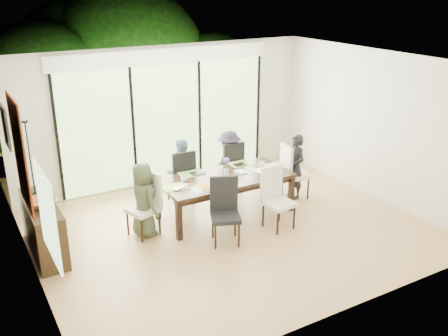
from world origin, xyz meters
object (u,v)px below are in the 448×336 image
cup_c (262,164)px  chair_near_right (279,199)px  person_right_end (295,167)px  cup_b (236,174)px  person_far_right (229,162)px  chair_far_left (180,176)px  vase (227,172)px  table_top (226,178)px  bowl (41,203)px  person_left_end (143,200)px  sideboard (44,228)px  person_far_left (181,171)px  chair_right_end (296,171)px  chair_far_right (228,166)px  cup_a (184,179)px  chair_left_end (143,205)px  laptop (183,187)px  chair_near_left (226,212)px

cup_c → chair_near_right: bearing=-107.2°
person_right_end → cup_b: person_right_end is taller
person_far_right → chair_far_left: bearing=-12.2°
person_far_right → vase: size_ratio=10.75×
table_top → chair_near_right: bearing=-60.1°
person_right_end → cup_b: bearing=-84.8°
cup_b → bowl: (-3.12, 0.20, 0.11)m
chair_near_right → person_left_end: size_ratio=0.85×
vase → sideboard: bearing=177.1°
person_left_end → person_far_left: same height
chair_right_end → chair_far_right: (-0.95, 0.85, 0.00)m
chair_far_right → person_far_left: bearing=2.2°
cup_a → chair_far_right: bearing=29.2°
chair_far_left → person_far_right: person_far_right is taller
person_right_end → cup_b: 1.34m
vase → cup_a: (-0.75, 0.10, -0.01)m
chair_left_end → laptop: bearing=64.5°
table_top → person_right_end: bearing=0.0°
chair_near_left → person_far_right: bearing=80.3°
chair_near_left → vase: (0.55, 0.92, 0.24)m
person_left_end → sideboard: (-1.49, 0.20, -0.20)m
person_right_end → chair_near_right: bearing=-47.5°
person_far_left → bowl: (-2.52, -0.73, 0.25)m
laptop → cup_a: 0.29m
cup_b → sideboard: 3.16m
cup_c → person_right_end: bearing=-8.4°
table_top → chair_right_end: (1.50, 0.00, -0.16)m
person_right_end → bowl: bearing=-90.4°
person_left_end → cup_b: size_ratio=12.90×
chair_far_right → chair_near_right: 1.72m
chair_near_left → bowl: size_ratio=2.43×
person_right_end → vase: person_right_end is taller
chair_far_right → chair_right_end: bearing=139.2°
chair_left_end → sideboard: bearing=-114.6°
chair_far_right → cup_c: chair_far_right is taller
chair_left_end → cup_b: bearing=69.8°
chair_left_end → person_far_left: person_far_left is taller
chair_far_right → person_left_end: person_left_end is taller
vase → chair_near_left: bearing=-120.9°
sideboard → cup_c: bearing=-1.6°
table_top → chair_near_right: 1.02m
person_far_right → person_right_end: bearing=127.2°
person_far_right → cup_c: bearing=97.8°
bowl → person_left_end: bearing=-4.0°
chair_far_left → laptop: size_ratio=3.33×
table_top → person_left_end: size_ratio=1.86×
person_far_left → cup_a: person_far_left is taller
person_right_end → cup_a: size_ratio=10.40×
laptop → cup_c: cup_c is taller
person_left_end → sideboard: bearing=74.2°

